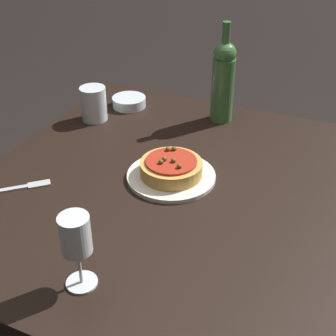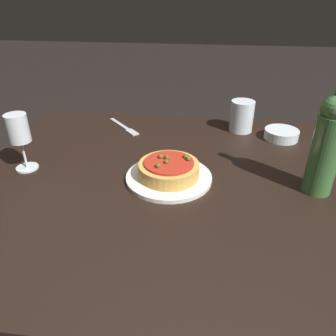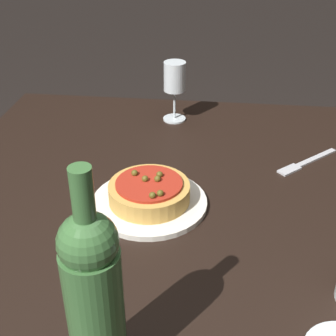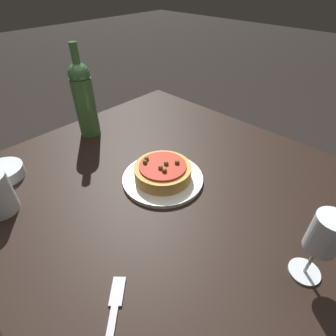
{
  "view_description": "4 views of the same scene",
  "coord_description": "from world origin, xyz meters",
  "px_view_note": "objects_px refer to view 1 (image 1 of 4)",
  "views": [
    {
      "loc": [
        -0.95,
        -0.43,
        1.45
      ],
      "look_at": [
        0.01,
        0.0,
        0.78
      ],
      "focal_mm": 50.0,
      "sensor_mm": 36.0,
      "label": 1
    },
    {
      "loc": [
        0.12,
        -0.79,
        1.22
      ],
      "look_at": [
        0.03,
        -0.02,
        0.78
      ],
      "focal_mm": 35.0,
      "sensor_mm": 36.0,
      "label": 2
    },
    {
      "loc": [
        0.83,
        0.13,
        1.31
      ],
      "look_at": [
        -0.0,
        0.04,
        0.81
      ],
      "focal_mm": 50.0,
      "sensor_mm": 36.0,
      "label": 3
    },
    {
      "loc": [
        -0.4,
        0.43,
        1.25
      ],
      "look_at": [
        0.04,
        -0.03,
        0.76
      ],
      "focal_mm": 28.0,
      "sensor_mm": 36.0,
      "label": 4
    }
  ],
  "objects_px": {
    "pizza": "(173,168)",
    "dinner_plate": "(173,176)",
    "wine_glass": "(76,238)",
    "dining_table": "(167,210)",
    "water_cup": "(94,104)",
    "wine_bottle": "(223,80)",
    "fork": "(18,188)",
    "side_bowl": "(129,102)"
  },
  "relations": [
    {
      "from": "dining_table",
      "to": "fork",
      "type": "xyz_separation_m",
      "value": [
        -0.19,
        0.35,
        0.1
      ]
    },
    {
      "from": "dining_table",
      "to": "wine_glass",
      "type": "bearing_deg",
      "value": 178.77
    },
    {
      "from": "dining_table",
      "to": "side_bowl",
      "type": "height_order",
      "value": "side_bowl"
    },
    {
      "from": "wine_glass",
      "to": "side_bowl",
      "type": "relative_size",
      "value": 1.44
    },
    {
      "from": "dinner_plate",
      "to": "wine_bottle",
      "type": "distance_m",
      "value": 0.42
    },
    {
      "from": "wine_glass",
      "to": "wine_bottle",
      "type": "bearing_deg",
      "value": -1.1
    },
    {
      "from": "dining_table",
      "to": "water_cup",
      "type": "height_order",
      "value": "water_cup"
    },
    {
      "from": "pizza",
      "to": "side_bowl",
      "type": "bearing_deg",
      "value": 42.18
    },
    {
      "from": "water_cup",
      "to": "side_bowl",
      "type": "height_order",
      "value": "water_cup"
    },
    {
      "from": "dining_table",
      "to": "dinner_plate",
      "type": "xyz_separation_m",
      "value": [
        0.03,
        -0.0,
        0.1
      ]
    },
    {
      "from": "fork",
      "to": "water_cup",
      "type": "bearing_deg",
      "value": 51.75
    },
    {
      "from": "side_bowl",
      "to": "dining_table",
      "type": "bearing_deg",
      "value": -140.1
    },
    {
      "from": "wine_bottle",
      "to": "fork",
      "type": "relative_size",
      "value": 2.07
    },
    {
      "from": "dinner_plate",
      "to": "water_cup",
      "type": "xyz_separation_m",
      "value": [
        0.22,
        0.39,
        0.05
      ]
    },
    {
      "from": "wine_bottle",
      "to": "fork",
      "type": "xyz_separation_m",
      "value": [
        -0.61,
        0.36,
        -0.14
      ]
    },
    {
      "from": "wine_glass",
      "to": "fork",
      "type": "xyz_separation_m",
      "value": [
        0.22,
        0.34,
        -0.12
      ]
    },
    {
      "from": "dinner_plate",
      "to": "wine_bottle",
      "type": "xyz_separation_m",
      "value": [
        0.4,
        -0.0,
        0.14
      ]
    },
    {
      "from": "dinner_plate",
      "to": "wine_bottle",
      "type": "relative_size",
      "value": 0.74
    },
    {
      "from": "dinner_plate",
      "to": "pizza",
      "type": "distance_m",
      "value": 0.03
    },
    {
      "from": "dinner_plate",
      "to": "side_bowl",
      "type": "height_order",
      "value": "side_bowl"
    },
    {
      "from": "dining_table",
      "to": "water_cup",
      "type": "xyz_separation_m",
      "value": [
        0.25,
        0.38,
        0.15
      ]
    },
    {
      "from": "side_bowl",
      "to": "fork",
      "type": "relative_size",
      "value": 0.75
    },
    {
      "from": "dining_table",
      "to": "dinner_plate",
      "type": "distance_m",
      "value": 0.1
    },
    {
      "from": "pizza",
      "to": "wine_glass",
      "type": "xyz_separation_m",
      "value": [
        -0.43,
        0.01,
        0.09
      ]
    },
    {
      "from": "side_bowl",
      "to": "wine_bottle",
      "type": "bearing_deg",
      "value": -84.03
    },
    {
      "from": "dinner_plate",
      "to": "pizza",
      "type": "height_order",
      "value": "pizza"
    },
    {
      "from": "wine_glass",
      "to": "water_cup",
      "type": "relative_size",
      "value": 1.5
    },
    {
      "from": "water_cup",
      "to": "fork",
      "type": "relative_size",
      "value": 0.72
    },
    {
      "from": "pizza",
      "to": "dinner_plate",
      "type": "bearing_deg",
      "value": -120.2
    },
    {
      "from": "dinner_plate",
      "to": "wine_glass",
      "type": "bearing_deg",
      "value": 178.3
    },
    {
      "from": "wine_bottle",
      "to": "side_bowl",
      "type": "bearing_deg",
      "value": 95.97
    },
    {
      "from": "dinner_plate",
      "to": "wine_glass",
      "type": "relative_size",
      "value": 1.42
    },
    {
      "from": "dinner_plate",
      "to": "fork",
      "type": "xyz_separation_m",
      "value": [
        -0.21,
        0.35,
        -0.0
      ]
    },
    {
      "from": "dinner_plate",
      "to": "wine_bottle",
      "type": "bearing_deg",
      "value": -0.45
    },
    {
      "from": "water_cup",
      "to": "fork",
      "type": "height_order",
      "value": "water_cup"
    },
    {
      "from": "wine_glass",
      "to": "dinner_plate",
      "type": "bearing_deg",
      "value": -1.7
    },
    {
      "from": "dinner_plate",
      "to": "water_cup",
      "type": "height_order",
      "value": "water_cup"
    },
    {
      "from": "pizza",
      "to": "wine_bottle",
      "type": "distance_m",
      "value": 0.41
    },
    {
      "from": "dining_table",
      "to": "pizza",
      "type": "distance_m",
      "value": 0.13
    },
    {
      "from": "wine_glass",
      "to": "dining_table",
      "type": "bearing_deg",
      "value": -1.23
    },
    {
      "from": "dinner_plate",
      "to": "side_bowl",
      "type": "bearing_deg",
      "value": 42.19
    },
    {
      "from": "dinner_plate",
      "to": "side_bowl",
      "type": "xyz_separation_m",
      "value": [
        0.36,
        0.33,
        0.01
      ]
    }
  ]
}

